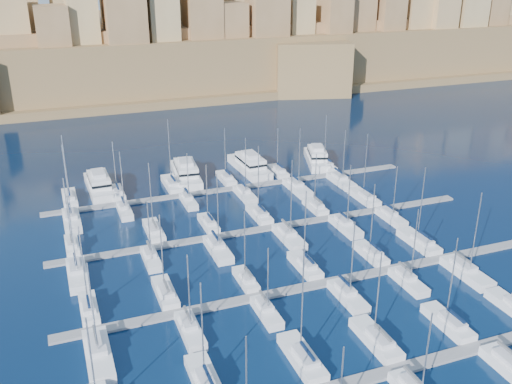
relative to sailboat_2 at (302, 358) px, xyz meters
name	(u,v)px	position (x,y,z in m)	size (l,w,h in m)	color
ground	(293,251)	(11.43, 28.18, -0.78)	(600.00, 600.00, 0.00)	black
pontoon_near	(403,368)	(11.43, -5.82, -0.58)	(84.00, 2.00, 0.40)	slate
pontoon_mid_near	(324,283)	(11.43, 16.18, -0.58)	(84.00, 2.00, 0.40)	slate
pontoon_mid_far	(272,227)	(11.43, 38.18, -0.58)	(84.00, 2.00, 0.40)	slate
pontoon_far	(235,188)	(11.43, 60.18, -0.58)	(84.00, 2.00, 0.40)	slate
sailboat_1	(206,382)	(-12.91, 0.00, -0.02)	(2.97, 9.88, 14.63)	white
sailboat_2	(302,358)	(0.00, 0.00, 0.00)	(2.96, 9.88, 17.02)	white
sailboat_3	(376,340)	(10.94, -0.09, -0.03)	(2.91, 9.69, 13.99)	white
sailboat_4	(448,323)	(22.54, -0.37, -0.03)	(2.74, 9.13, 14.14)	white
sailboat_12	(89,309)	(-24.62, 21.23, -0.03)	(2.49, 8.31, 14.20)	white
sailboat_13	(165,293)	(-13.17, 21.55, -0.03)	(2.69, 8.97, 13.99)	white
sailboat_14	(246,280)	(-0.23, 20.82, -0.05)	(2.24, 7.48, 12.89)	white
sailboat_15	(305,265)	(10.61, 21.57, -0.03)	(2.70, 9.00, 14.37)	white
sailboat_16	(371,254)	(23.16, 21.30, -0.04)	(2.53, 8.45, 13.85)	white
sailboat_17	(419,242)	(33.70, 22.05, -0.01)	(2.99, 9.98, 15.18)	white
sailboat_18	(98,355)	(-24.54, 9.93, -0.01)	(3.23, 10.76, 14.99)	white
sailboat_19	(190,330)	(-12.03, 10.96, -0.04)	(2.60, 8.66, 13.08)	white
sailboat_20	(266,312)	(-0.49, 11.32, -0.06)	(2.38, 7.92, 11.69)	white
sailboat_21	(348,296)	(12.69, 10.82, -0.04)	(2.68, 8.94, 13.76)	white
sailboat_22	(408,281)	(23.83, 11.20, -0.04)	(2.45, 8.18, 13.79)	white
sailboat_23	(466,272)	(34.44, 10.19, -0.01)	(3.07, 10.23, 15.35)	white
sailboat_24	(72,246)	(-25.44, 42.93, -0.04)	(2.31, 7.69, 13.79)	white
sailboat_25	(154,231)	(-10.49, 43.72, -0.03)	(2.80, 9.32, 14.42)	white
sailboat_26	(209,224)	(0.10, 43.12, -0.05)	(2.43, 8.09, 12.99)	white
sailboat_27	(259,214)	(10.87, 43.61, -0.02)	(2.73, 9.09, 15.28)	white
sailboat_28	(315,207)	(23.13, 43.07, -0.05)	(2.40, 7.98, 12.54)	white
sailboat_29	(365,197)	(35.29, 43.82, -0.02)	(2.85, 9.51, 15.09)	white
sailboat_30	(77,274)	(-25.39, 32.15, -0.01)	(3.09, 10.30, 15.12)	white
sailboat_31	(151,258)	(-13.12, 33.23, -0.06)	(2.43, 8.10, 11.94)	white
sailboat_32	(218,249)	(-1.34, 32.42, -0.01)	(2.93, 9.77, 15.42)	white
sailboat_33	(289,237)	(12.38, 32.33, -0.01)	(2.98, 9.95, 16.23)	white
sailboat_34	(345,226)	(24.42, 32.71, -0.03)	(2.75, 9.16, 13.73)	white
sailboat_35	(391,217)	(34.97, 33.15, -0.06)	(2.48, 8.28, 11.88)	white
sailboat_36	(70,198)	(-24.30, 65.84, -0.02)	(2.87, 9.55, 14.92)	white
sailboat_37	(117,193)	(-14.24, 65.36, -0.05)	(2.57, 8.57, 12.64)	white
sailboat_38	(172,184)	(-1.84, 66.17, 0.00)	(3.07, 10.23, 16.12)	white
sailboat_39	(226,178)	(10.93, 65.40, -0.04)	(2.60, 8.66, 13.04)	white
sailboat_40	(278,172)	(24.11, 65.35, -0.06)	(2.57, 8.55, 11.73)	white
sailboat_41	(325,165)	(36.84, 65.35, -0.04)	(2.57, 8.55, 13.67)	white
sailboat_42	(72,220)	(-24.70, 53.99, 0.00)	(3.19, 10.63, 16.83)	white
sailboat_43	(125,211)	(-14.25, 55.20, -0.04)	(2.45, 8.17, 13.81)	white
sailboat_44	(189,201)	(-0.76, 55.37, -0.06)	(2.35, 7.83, 11.84)	white
sailboat_45	(245,194)	(11.76, 54.77, -0.03)	(2.72, 9.05, 13.95)	white
sailboat_46	(297,188)	(24.08, 54.17, -0.01)	(3.08, 10.26, 15.07)	white
sailboat_47	(341,181)	(35.37, 54.40, -0.03)	(2.94, 9.80, 13.37)	white
motor_yacht_a	(99,184)	(-17.60, 69.51, 0.95)	(5.35, 16.44, 5.25)	white
motor_yacht_b	(186,172)	(2.48, 70.23, 0.95)	(7.08, 18.24, 5.25)	white
motor_yacht_c	(250,165)	(18.51, 70.01, 0.95)	(5.85, 17.52, 5.25)	white
motor_yacht_d	(317,157)	(36.35, 69.14, 0.95)	(9.22, 16.18, 5.25)	white
fortified_city	(136,49)	(11.24, 183.44, 13.96)	(460.00, 108.95, 59.52)	brown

